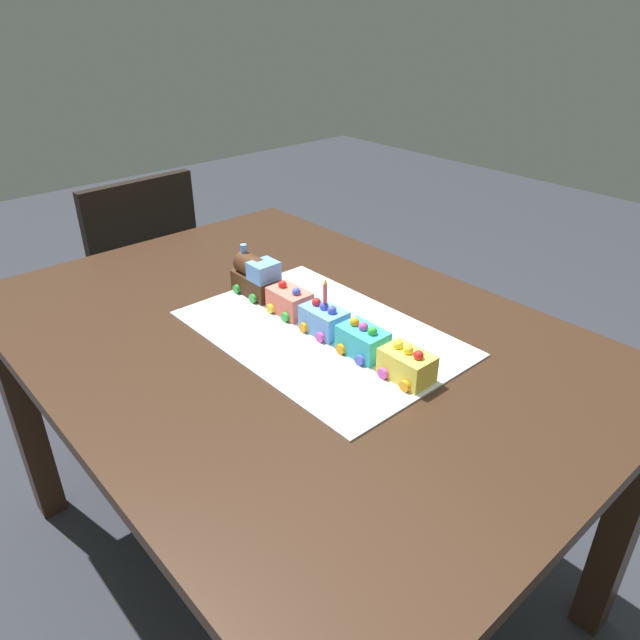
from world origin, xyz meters
name	(u,v)px	position (x,y,z in m)	size (l,w,h in m)	color
ground_plane	(294,557)	(0.00, 0.00, 0.00)	(8.00, 8.00, 0.00)	#2D3038
dining_table	(288,371)	(0.00, 0.00, 0.63)	(1.40, 1.00, 0.74)	#382316
chair	(136,278)	(-1.03, 0.11, 0.47)	(0.42, 0.42, 0.86)	black
cake_board	(320,333)	(0.06, 0.05, 0.74)	(0.60, 0.40, 0.00)	silver
cake_locomotive	(256,276)	(-0.18, 0.05, 0.79)	(0.14, 0.08, 0.12)	#472816
cake_car_flatbed_coral	(290,301)	(-0.06, 0.05, 0.77)	(0.10, 0.08, 0.07)	#F27260
cake_car_tanker_sky_blue	(324,320)	(0.06, 0.05, 0.77)	(0.10, 0.08, 0.07)	#669EEA
cake_car_gondola_turquoise	(363,341)	(0.18, 0.05, 0.77)	(0.10, 0.08, 0.07)	#38B7C6
cake_car_hopper_lemon	(407,365)	(0.30, 0.05, 0.77)	(0.10, 0.08, 0.07)	#F4E04C
birthday_candle	(325,291)	(0.07, 0.05, 0.84)	(0.01, 0.01, 0.06)	#F24C59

